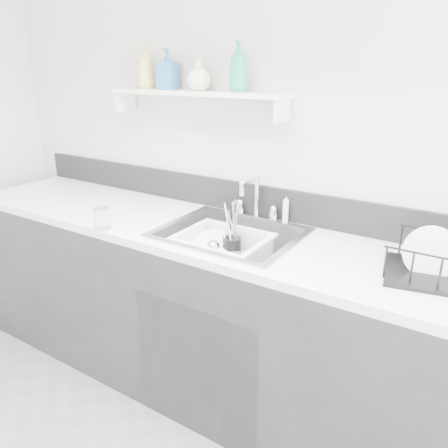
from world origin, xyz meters
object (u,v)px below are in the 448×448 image
Objects in this scene: sink at (230,251)px; wash_tub at (223,252)px; dish_rack at (445,261)px; counter_run at (229,319)px.

sink is 0.04m from wash_tub.
sink is at bearing 54.87° from wash_tub.
dish_rack is (0.91, 0.06, 0.16)m from wash_tub.
counter_run is 7.88× the size of wash_tub.
counter_run is at bearing 54.87° from wash_tub.
dish_rack reaches higher than wash_tub.
sink reaches higher than wash_tub.
wash_tub is at bearing 172.61° from dish_rack.
sink is (0.00, 0.00, 0.37)m from counter_run.
counter_run is 0.37m from wash_tub.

